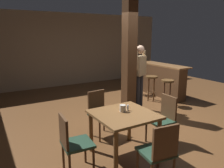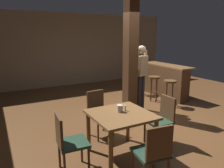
{
  "view_description": "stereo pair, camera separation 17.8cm",
  "coord_description": "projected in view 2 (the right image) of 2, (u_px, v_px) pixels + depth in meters",
  "views": [
    {
      "loc": [
        -3.18,
        -3.8,
        2.0
      ],
      "look_at": [
        -0.79,
        0.18,
        0.93
      ],
      "focal_mm": 35.0,
      "sensor_mm": 36.0,
      "label": 1
    },
    {
      "loc": [
        -3.03,
        -3.89,
        2.0
      ],
      "look_at": [
        -0.79,
        0.18,
        0.93
      ],
      "focal_mm": 35.0,
      "sensor_mm": 36.0,
      "label": 2
    }
  ],
  "objects": [
    {
      "name": "chair_east",
      "position": [
        162.0,
        118.0,
        3.98
      ],
      "size": [
        0.44,
        0.44,
        0.89
      ],
      "color": "#1E3828",
      "rests_on": "ground_plane"
    },
    {
      "name": "dining_table",
      "position": [
        121.0,
        121.0,
        3.55
      ],
      "size": [
        0.95,
        0.95,
        0.75
      ],
      "color": "brown",
      "rests_on": "ground_plane"
    },
    {
      "name": "chair_north",
      "position": [
        99.0,
        111.0,
        4.34
      ],
      "size": [
        0.47,
        0.47,
        0.89
      ],
      "color": "#1E3828",
      "rests_on": "ground_plane"
    },
    {
      "name": "bar_stool_near",
      "position": [
        170.0,
        87.0,
        6.11
      ],
      "size": [
        0.35,
        0.35,
        0.74
      ],
      "color": "#4C3319",
      "rests_on": "ground_plane"
    },
    {
      "name": "wall_back",
      "position": [
        77.0,
        49.0,
        8.72
      ],
      "size": [
        8.0,
        0.1,
        2.8
      ],
      "primitive_type": "cube",
      "color": "gray",
      "rests_on": "ground_plane"
    },
    {
      "name": "bar_counter",
      "position": [
        163.0,
        80.0,
        7.15
      ],
      "size": [
        0.56,
        1.91,
        1.03
      ],
      "color": "brown",
      "rests_on": "ground_plane"
    },
    {
      "name": "ground_plane",
      "position": [
        145.0,
        120.0,
        5.18
      ],
      "size": [
        10.8,
        10.8,
        0.0
      ],
      "primitive_type": "plane",
      "color": "brown"
    },
    {
      "name": "napkin_cup",
      "position": [
        120.0,
        108.0,
        3.59
      ],
      "size": [
        0.1,
        0.1,
        0.11
      ],
      "primitive_type": "cylinder",
      "color": "beige",
      "rests_on": "dining_table"
    },
    {
      "name": "standing_person",
      "position": [
        141.0,
        73.0,
        5.65
      ],
      "size": [
        0.46,
        0.31,
        1.72
      ],
      "color": "tan",
      "rests_on": "ground_plane"
    },
    {
      "name": "salt_shaker",
      "position": [
        125.0,
        108.0,
        3.64
      ],
      "size": [
        0.03,
        0.03,
        0.09
      ],
      "primitive_type": "cylinder",
      "color": "silver",
      "rests_on": "dining_table"
    },
    {
      "name": "chair_west",
      "position": [
        68.0,
        141.0,
        3.13
      ],
      "size": [
        0.45,
        0.45,
        0.89
      ],
      "color": "#1E3828",
      "rests_on": "ground_plane"
    },
    {
      "name": "pillar",
      "position": [
        130.0,
        59.0,
        5.41
      ],
      "size": [
        0.28,
        0.28,
        2.8
      ],
      "primitive_type": "cube",
      "color": "#422816",
      "rests_on": "ground_plane"
    },
    {
      "name": "bar_stool_mid",
      "position": [
        154.0,
        83.0,
        6.57
      ],
      "size": [
        0.36,
        0.36,
        0.76
      ],
      "color": "#4C3319",
      "rests_on": "ground_plane"
    },
    {
      "name": "bar_stool_far",
      "position": [
        138.0,
        78.0,
        7.31
      ],
      "size": [
        0.36,
        0.36,
        0.76
      ],
      "color": "#4C3319",
      "rests_on": "ground_plane"
    },
    {
      "name": "chair_south",
      "position": [
        154.0,
        152.0,
        2.83
      ],
      "size": [
        0.47,
        0.47,
        0.89
      ],
      "color": "#1E3828",
      "rests_on": "ground_plane"
    }
  ]
}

